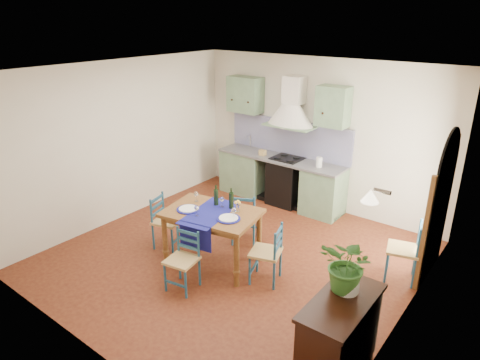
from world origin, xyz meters
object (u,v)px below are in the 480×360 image
object	(u,v)px
chair_near	(183,260)
potted_plant	(349,266)
dining_table	(212,218)
sideboard	(338,336)

from	to	relation	value
chair_near	potted_plant	size ratio (longest dim) A/B	1.42
dining_table	potted_plant	size ratio (longest dim) A/B	2.53
chair_near	potted_plant	xyz separation A→B (m)	(2.28, 0.01, 0.80)
potted_plant	sideboard	bearing A→B (deg)	-77.79
sideboard	potted_plant	world-z (taller)	potted_plant
dining_table	chair_near	size ratio (longest dim) A/B	1.78
potted_plant	chair_near	bearing A→B (deg)	-179.71
dining_table	sideboard	bearing A→B (deg)	-19.57
dining_table	chair_near	world-z (taller)	dining_table
chair_near	sideboard	xyz separation A→B (m)	(2.32, -0.15, 0.08)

